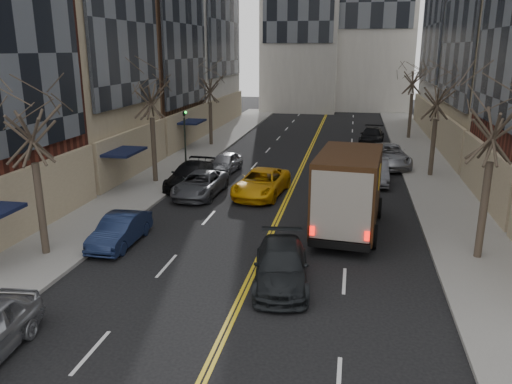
% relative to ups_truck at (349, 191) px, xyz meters
% --- Properties ---
extents(sidewalk_left, '(4.00, 66.00, 0.15)m').
position_rel_ups_truck_xyz_m(sidewalk_left, '(-12.49, 13.55, -1.88)').
color(sidewalk_left, slate).
rests_on(sidewalk_left, ground).
extents(sidewalk_right, '(4.00, 66.00, 0.15)m').
position_rel_ups_truck_xyz_m(sidewalk_right, '(5.51, 13.55, -1.88)').
color(sidewalk_right, slate).
rests_on(sidewalk_right, ground).
extents(tree_lf_near, '(3.20, 3.20, 8.41)m').
position_rel_ups_truck_xyz_m(tree_lf_near, '(-12.29, -5.45, 4.28)').
color(tree_lf_near, '#382D23').
rests_on(tree_lf_near, sidewalk_left).
extents(tree_lf_mid, '(3.20, 3.20, 8.91)m').
position_rel_ups_truck_xyz_m(tree_lf_mid, '(-12.29, 6.55, 4.64)').
color(tree_lf_mid, '#382D23').
rests_on(tree_lf_mid, sidewalk_left).
extents(tree_lf_far, '(3.20, 3.20, 8.12)m').
position_rel_ups_truck_xyz_m(tree_lf_far, '(-12.29, 19.55, 4.07)').
color(tree_lf_far, '#382D23').
rests_on(tree_lf_far, sidewalk_left).
extents(tree_rt_near, '(3.20, 3.20, 8.71)m').
position_rel_ups_truck_xyz_m(tree_rt_near, '(5.31, -2.45, 4.50)').
color(tree_rt_near, '#382D23').
rests_on(tree_rt_near, sidewalk_right).
extents(tree_rt_mid, '(3.20, 3.20, 8.32)m').
position_rel_ups_truck_xyz_m(tree_rt_mid, '(5.31, 11.55, 4.21)').
color(tree_rt_mid, '#382D23').
rests_on(tree_rt_mid, sidewalk_right).
extents(tree_rt_far, '(3.20, 3.20, 9.11)m').
position_rel_ups_truck_xyz_m(tree_rt_far, '(5.31, 26.55, 4.78)').
color(tree_rt_far, '#382D23').
rests_on(tree_rt_far, sidewalk_right).
extents(traffic_signal, '(0.29, 0.26, 4.70)m').
position_rel_ups_truck_xyz_m(traffic_signal, '(-10.89, 8.55, 0.86)').
color(traffic_signal, black).
rests_on(traffic_signal, sidewalk_left).
extents(ups_truck, '(3.38, 7.30, 3.89)m').
position_rel_ups_truck_xyz_m(ups_truck, '(0.00, 0.00, 0.00)').
color(ups_truck, black).
rests_on(ups_truck, ground).
extents(observer_sedan, '(2.58, 5.04, 1.40)m').
position_rel_ups_truck_xyz_m(observer_sedan, '(-2.29, -6.09, -1.26)').
color(observer_sedan, black).
rests_on(observer_sedan, ground).
extents(taxi, '(3.03, 5.63, 1.50)m').
position_rel_ups_truck_xyz_m(taxi, '(-5.09, 5.10, -1.21)').
color(taxi, '#D59408').
rests_on(taxi, ground).
extents(pedestrian, '(0.62, 0.77, 1.84)m').
position_rel_ups_truck_xyz_m(pedestrian, '(-1.31, 2.44, -1.04)').
color(pedestrian, black).
rests_on(pedestrian, ground).
extents(parked_lf_b, '(1.42, 4.05, 1.33)m').
position_rel_ups_truck_xyz_m(parked_lf_b, '(-9.79, -3.68, -1.29)').
color(parked_lf_b, '#111B37').
rests_on(parked_lf_b, ground).
extents(parked_lf_c, '(2.50, 5.05, 1.38)m').
position_rel_ups_truck_xyz_m(parked_lf_c, '(-8.59, 4.34, -1.27)').
color(parked_lf_c, '#46474D').
rests_on(parked_lf_c, ground).
extents(parked_lf_d, '(2.26, 5.17, 1.48)m').
position_rel_ups_truck_xyz_m(parked_lf_d, '(-9.79, 6.11, -1.22)').
color(parked_lf_d, black).
rests_on(parked_lf_d, ground).
extents(parked_lf_e, '(2.04, 4.21, 1.38)m').
position_rel_ups_truck_xyz_m(parked_lf_e, '(-8.60, 10.14, -1.27)').
color(parked_lf_e, '#95969C').
rests_on(parked_lf_e, ground).
extents(parked_rt_a, '(1.63, 4.56, 1.50)m').
position_rel_ups_truck_xyz_m(parked_rt_a, '(1.61, 9.31, -1.21)').
color(parked_rt_a, '#53555C').
rests_on(parked_rt_a, ground).
extents(parked_rt_b, '(3.37, 6.10, 1.62)m').
position_rel_ups_truck_xyz_m(parked_rt_b, '(2.66, 14.25, -1.15)').
color(parked_rt_b, '#9A9CA1').
rests_on(parked_rt_b, ground).
extents(parked_rt_c, '(2.55, 5.15, 1.44)m').
position_rel_ups_truck_xyz_m(parked_rt_c, '(1.76, 23.38, -1.24)').
color(parked_rt_c, black).
rests_on(parked_rt_c, ground).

